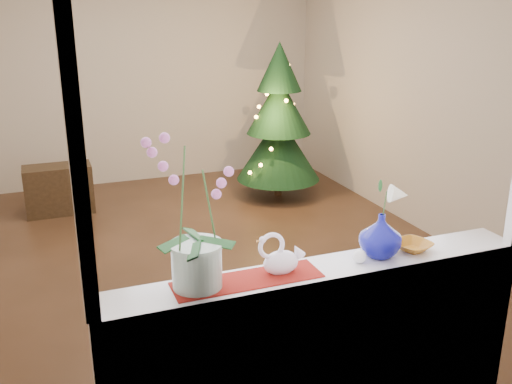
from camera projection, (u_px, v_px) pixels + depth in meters
ground at (196, 253)px, 5.14m from camera, size 5.00×5.00×0.00m
wall_back at (138, 73)px, 6.94m from camera, size 4.50×0.10×2.70m
wall_front at (338, 190)px, 2.50m from camera, size 4.50×0.10×2.70m
wall_right at (418, 90)px, 5.49m from camera, size 0.10×5.00×2.70m
window_apron at (326, 363)px, 2.82m from camera, size 2.20×0.08×0.88m
windowsill at (321, 271)px, 2.76m from camera, size 2.20×0.26×0.04m
window_frame at (339, 110)px, 2.42m from camera, size 2.22×0.06×1.60m
runner at (248, 280)px, 2.62m from camera, size 0.70×0.20×0.01m
orchid_pot at (195, 213)px, 2.45m from camera, size 0.31×0.31×0.71m
swan at (281, 254)px, 2.66m from camera, size 0.25×0.14×0.20m
blue_vase at (381, 232)px, 2.84m from camera, size 0.27×0.27×0.26m
lily at (384, 189)px, 2.77m from camera, size 0.14×0.08×0.19m
paperweight at (360, 256)px, 2.79m from camera, size 0.08×0.08×0.07m
amber_dish at (413, 247)px, 2.94m from camera, size 0.19×0.19×0.04m
xmas_tree at (279, 121)px, 6.47m from camera, size 1.02×1.02×1.76m
side_table at (59, 189)px, 6.09m from camera, size 0.70×0.35×0.52m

